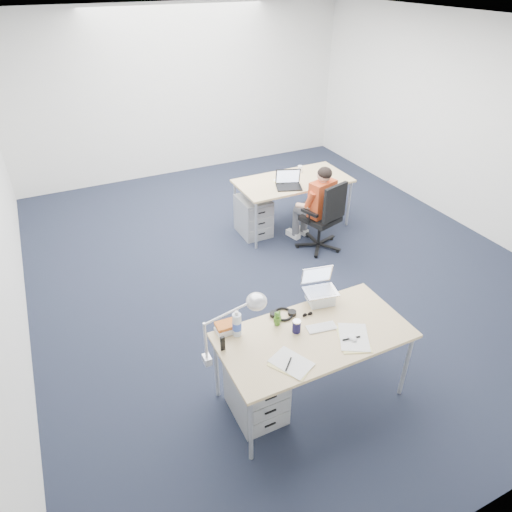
{
  "coord_description": "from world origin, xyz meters",
  "views": [
    {
      "loc": [
        -2.4,
        -4.38,
        3.32
      ],
      "look_at": [
        -0.74,
        -0.96,
        0.85
      ],
      "focal_mm": 32.0,
      "sensor_mm": 36.0,
      "label": 1
    }
  ],
  "objects_px": {
    "bear_figurine": "(277,318)",
    "desk_lamp": "(225,330)",
    "book_stack": "(226,328)",
    "silver_laptop": "(321,288)",
    "office_chair": "(321,230)",
    "can_koozie": "(297,326)",
    "cordless_phone": "(223,343)",
    "far_cup": "(300,169)",
    "drawer_pedestal_near": "(256,389)",
    "wireless_keyboard": "(321,327)",
    "desk_far": "(293,183)",
    "sunglasses": "(307,315)",
    "dark_laptop": "(289,180)",
    "desk_near": "(314,338)",
    "headphones": "(283,314)",
    "seated_person": "(314,205)",
    "drawer_pedestal_far": "(253,216)",
    "computer_mouse": "(352,338)",
    "water_bottle": "(237,323)"
  },
  "relations": [
    {
      "from": "office_chair",
      "to": "drawer_pedestal_far",
      "type": "distance_m",
      "value": 1.0
    },
    {
      "from": "far_cup",
      "to": "cordless_phone",
      "type": "bearing_deg",
      "value": -129.82
    },
    {
      "from": "desk_near",
      "to": "book_stack",
      "type": "xyz_separation_m",
      "value": [
        -0.64,
        0.35,
        0.09
      ]
    },
    {
      "from": "cordless_phone",
      "to": "far_cup",
      "type": "height_order",
      "value": "cordless_phone"
    },
    {
      "from": "drawer_pedestal_far",
      "to": "silver_laptop",
      "type": "height_order",
      "value": "silver_laptop"
    },
    {
      "from": "silver_laptop",
      "to": "computer_mouse",
      "type": "height_order",
      "value": "silver_laptop"
    },
    {
      "from": "desk_far",
      "to": "bear_figurine",
      "type": "bearing_deg",
      "value": -122.28
    },
    {
      "from": "seated_person",
      "to": "wireless_keyboard",
      "type": "xyz_separation_m",
      "value": [
        -1.33,
        -2.23,
        0.15
      ]
    },
    {
      "from": "headphones",
      "to": "cordless_phone",
      "type": "bearing_deg",
      "value": -146.78
    },
    {
      "from": "silver_laptop",
      "to": "bear_figurine",
      "type": "bearing_deg",
      "value": -156.9
    },
    {
      "from": "cordless_phone",
      "to": "dark_laptop",
      "type": "relative_size",
      "value": 0.39
    },
    {
      "from": "seated_person",
      "to": "sunglasses",
      "type": "xyz_separation_m",
      "value": [
        -1.36,
        -2.04,
        0.16
      ]
    },
    {
      "from": "drawer_pedestal_near",
      "to": "bear_figurine",
      "type": "bearing_deg",
      "value": 34.14
    },
    {
      "from": "seated_person",
      "to": "cordless_phone",
      "type": "height_order",
      "value": "seated_person"
    },
    {
      "from": "desk_near",
      "to": "bear_figurine",
      "type": "relative_size",
      "value": 11.65
    },
    {
      "from": "office_chair",
      "to": "desk_lamp",
      "type": "relative_size",
      "value": 1.83
    },
    {
      "from": "can_koozie",
      "to": "bear_figurine",
      "type": "relative_size",
      "value": 0.84
    },
    {
      "from": "desk_near",
      "to": "book_stack",
      "type": "distance_m",
      "value": 0.74
    },
    {
      "from": "drawer_pedestal_near",
      "to": "far_cup",
      "type": "relative_size",
      "value": 5.86
    },
    {
      "from": "desk_near",
      "to": "headphones",
      "type": "relative_size",
      "value": 6.85
    },
    {
      "from": "dark_laptop",
      "to": "book_stack",
      "type": "bearing_deg",
      "value": -109.45
    },
    {
      "from": "computer_mouse",
      "to": "book_stack",
      "type": "distance_m",
      "value": 1.03
    },
    {
      "from": "bear_figurine",
      "to": "book_stack",
      "type": "xyz_separation_m",
      "value": [
        -0.42,
        0.11,
        -0.03
      ]
    },
    {
      "from": "desk_near",
      "to": "drawer_pedestal_near",
      "type": "relative_size",
      "value": 2.91
    },
    {
      "from": "computer_mouse",
      "to": "desk_lamp",
      "type": "xyz_separation_m",
      "value": [
        -0.99,
        0.27,
        0.25
      ]
    },
    {
      "from": "desk_far",
      "to": "silver_laptop",
      "type": "relative_size",
      "value": 5.22
    },
    {
      "from": "book_stack",
      "to": "dark_laptop",
      "type": "relative_size",
      "value": 0.52
    },
    {
      "from": "drawer_pedestal_near",
      "to": "wireless_keyboard",
      "type": "height_order",
      "value": "wireless_keyboard"
    },
    {
      "from": "drawer_pedestal_near",
      "to": "wireless_keyboard",
      "type": "distance_m",
      "value": 0.76
    },
    {
      "from": "book_stack",
      "to": "cordless_phone",
      "type": "distance_m",
      "value": 0.22
    },
    {
      "from": "bear_figurine",
      "to": "desk_lamp",
      "type": "distance_m",
      "value": 0.59
    },
    {
      "from": "book_stack",
      "to": "silver_laptop",
      "type": "bearing_deg",
      "value": -0.34
    },
    {
      "from": "headphones",
      "to": "wireless_keyboard",
      "type": "bearing_deg",
      "value": -34.2
    },
    {
      "from": "desk_far",
      "to": "far_cup",
      "type": "height_order",
      "value": "far_cup"
    },
    {
      "from": "bear_figurine",
      "to": "book_stack",
      "type": "relative_size",
      "value": 0.78
    },
    {
      "from": "drawer_pedestal_far",
      "to": "far_cup",
      "type": "distance_m",
      "value": 0.99
    },
    {
      "from": "silver_laptop",
      "to": "can_koozie",
      "type": "xyz_separation_m",
      "value": [
        -0.39,
        -0.25,
        -0.1
      ]
    },
    {
      "from": "seated_person",
      "to": "drawer_pedestal_near",
      "type": "distance_m",
      "value": 2.97
    },
    {
      "from": "computer_mouse",
      "to": "office_chair",
      "type": "bearing_deg",
      "value": 55.06
    },
    {
      "from": "water_bottle",
      "to": "office_chair",
      "type": "bearing_deg",
      "value": 41.97
    },
    {
      "from": "sunglasses",
      "to": "wireless_keyboard",
      "type": "bearing_deg",
      "value": -78.94
    },
    {
      "from": "bear_figurine",
      "to": "cordless_phone",
      "type": "height_order",
      "value": "bear_figurine"
    },
    {
      "from": "desk_far",
      "to": "wireless_keyboard",
      "type": "bearing_deg",
      "value": -115.34
    },
    {
      "from": "drawer_pedestal_far",
      "to": "dark_laptop",
      "type": "xyz_separation_m",
      "value": [
        0.41,
        -0.25,
        0.58
      ]
    },
    {
      "from": "can_koozie",
      "to": "cordless_phone",
      "type": "height_order",
      "value": "cordless_phone"
    },
    {
      "from": "cordless_phone",
      "to": "desk_lamp",
      "type": "height_order",
      "value": "desk_lamp"
    },
    {
      "from": "drawer_pedestal_near",
      "to": "water_bottle",
      "type": "relative_size",
      "value": 2.26
    },
    {
      "from": "desk_far",
      "to": "sunglasses",
      "type": "height_order",
      "value": "sunglasses"
    },
    {
      "from": "wireless_keyboard",
      "to": "far_cup",
      "type": "relative_size",
      "value": 2.66
    },
    {
      "from": "cordless_phone",
      "to": "desk_lamp",
      "type": "xyz_separation_m",
      "value": [
        0.0,
        -0.08,
        0.2
      ]
    }
  ]
}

